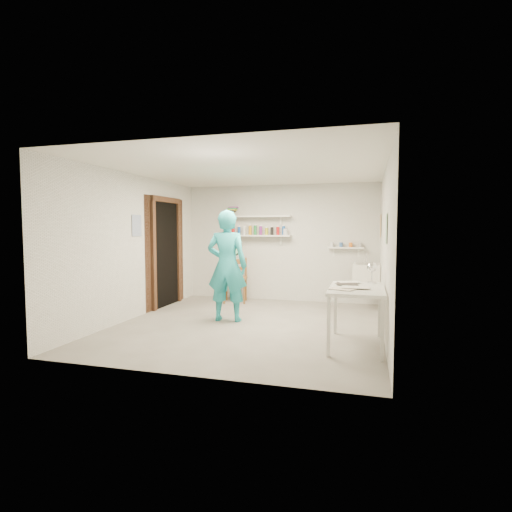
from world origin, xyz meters
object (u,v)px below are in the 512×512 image
(wooden_chair, at_px, (235,278))
(desk_lamp, at_px, (372,267))
(belfast_sink, at_px, (366,272))
(man, at_px, (227,266))
(wall_clock, at_px, (233,247))
(work_table, at_px, (356,317))

(wooden_chair, bearing_deg, desk_lamp, -49.31)
(belfast_sink, bearing_deg, wooden_chair, 178.93)
(man, relative_size, desk_lamp, 12.70)
(wall_clock, bearing_deg, work_table, -33.64)
(belfast_sink, height_order, man, man)
(belfast_sink, distance_m, work_table, 2.44)
(belfast_sink, relative_size, wall_clock, 1.86)
(belfast_sink, height_order, wall_clock, wall_clock)
(man, distance_m, work_table, 2.30)
(wall_clock, relative_size, work_table, 0.29)
(belfast_sink, xyz_separation_m, desk_lamp, (0.08, -1.96, 0.27))
(wooden_chair, height_order, desk_lamp, desk_lamp)
(wall_clock, height_order, wooden_chair, wall_clock)
(work_table, bearing_deg, belfast_sink, 87.39)
(desk_lamp, bearing_deg, belfast_sink, 92.24)
(work_table, xyz_separation_m, desk_lamp, (0.19, 0.45, 0.60))
(man, bearing_deg, wooden_chair, -81.28)
(wooden_chair, bearing_deg, man, -88.06)
(wall_clock, height_order, desk_lamp, wall_clock)
(wooden_chair, xyz_separation_m, desk_lamp, (2.64, -2.01, 0.48))
(belfast_sink, relative_size, work_table, 0.53)
(belfast_sink, relative_size, wooden_chair, 0.60)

